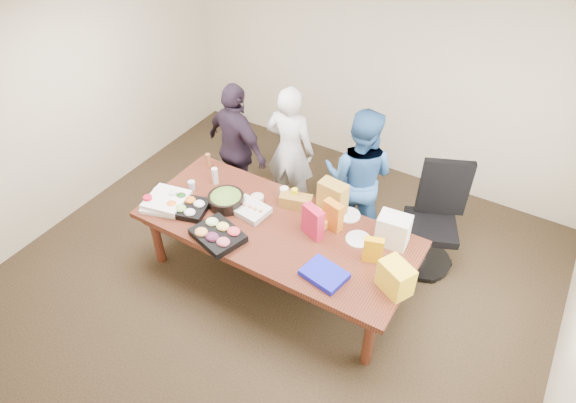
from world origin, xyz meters
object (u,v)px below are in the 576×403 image
Objects in this scene: conference_table at (277,253)px; sheet_cake at (250,210)px; person_right at (359,177)px; salad_bowl at (226,200)px; person_center at (290,150)px; office_chair at (431,223)px.

sheet_cake reaches higher than conference_table.
conference_table is at bearing 60.75° from person_right.
person_center is at bearing 84.71° from salad_bowl.
person_right is (-0.88, 0.06, 0.22)m from office_chair.
office_chair is (1.28, 1.01, 0.23)m from conference_table.
sheet_cake is (-0.74, -1.02, -0.04)m from person_right.
person_center is 4.40× the size of sheet_cake.
person_center is 1.10m from sheet_cake.
conference_table is at bearing 107.55° from person_center.
sheet_cake is at bearing 92.00° from person_center.
salad_bowl is at bearing -175.49° from office_chair.
person_center reaches higher than office_chair.
salad_bowl reaches higher than sheet_cake.
office_chair is at bearing 169.34° from person_center.
office_chair is 1.81m from person_center.
person_center is (-1.79, 0.12, 0.21)m from office_chair.
person_center is 4.37× the size of salad_bowl.
person_right is at bearing 46.22° from salad_bowl.
person_center is 0.91m from person_right.
sheet_cake is 0.28m from salad_bowl.
office_chair is 3.22× the size of salad_bowl.
office_chair is 2.15m from salad_bowl.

